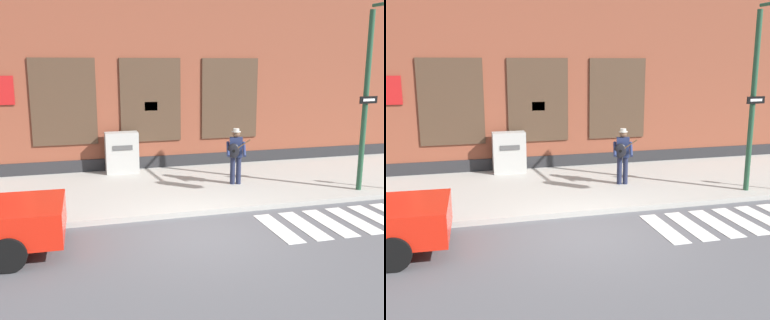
{
  "view_description": "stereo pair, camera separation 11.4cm",
  "coord_description": "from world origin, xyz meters",
  "views": [
    {
      "loc": [
        -2.77,
        -8.98,
        3.72
      ],
      "look_at": [
        0.16,
        1.51,
        1.38
      ],
      "focal_mm": 42.0,
      "sensor_mm": 36.0,
      "label": 1
    },
    {
      "loc": [
        -2.66,
        -9.01,
        3.72
      ],
      "look_at": [
        0.16,
        1.51,
        1.38
      ],
      "focal_mm": 42.0,
      "sensor_mm": 36.0,
      "label": 2
    }
  ],
  "objects": [
    {
      "name": "building_backdrop",
      "position": [
        -0.0,
        8.2,
        3.66
      ],
      "size": [
        28.0,
        4.06,
        7.33
      ],
      "color": "brown",
      "rests_on": "ground"
    },
    {
      "name": "utility_box",
      "position": [
        -1.09,
        5.75,
        0.82
      ],
      "size": [
        1.08,
        0.53,
        1.37
      ],
      "color": "#ADADA8",
      "rests_on": "sidewalk"
    },
    {
      "name": "busker",
      "position": [
        2.03,
        3.36,
        1.1
      ],
      "size": [
        0.72,
        0.66,
        1.7
      ],
      "color": "#1E233D",
      "rests_on": "sidewalk"
    },
    {
      "name": "ground_plane",
      "position": [
        0.0,
        0.0,
        0.0
      ],
      "size": [
        160.0,
        160.0,
        0.0
      ],
      "primitive_type": "plane",
      "color": "#56565B"
    },
    {
      "name": "sidewalk",
      "position": [
        0.0,
        3.7,
        0.07
      ],
      "size": [
        28.0,
        5.0,
        0.14
      ],
      "color": "#ADAAA3",
      "rests_on": "ground"
    },
    {
      "name": "crosswalk",
      "position": [
        4.45,
        -0.09,
        0.01
      ],
      "size": [
        5.78,
        1.9,
        0.01
      ],
      "color": "silver",
      "rests_on": "ground"
    }
  ]
}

